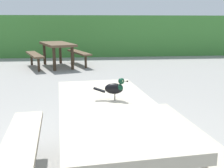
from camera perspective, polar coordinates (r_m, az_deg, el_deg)
The scene contains 4 objects.
hedge_wall at distance 11.65m, azimuth -6.43°, elevation 10.02°, with size 28.00×1.59×1.63m, color #428438.
picnic_table_foreground at distance 2.19m, azimuth -0.69°, elevation -8.86°, with size 1.82×1.86×0.74m.
bird_grackle at distance 2.22m, azimuth 0.67°, elevation -0.79°, with size 0.29×0.10×0.18m.
picnic_table_mid_left at distance 8.68m, azimuth -11.39°, elevation 7.21°, with size 2.14×2.16×0.74m.
Camera 1 is at (0.07, -2.05, 1.36)m, focal length 43.69 mm.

